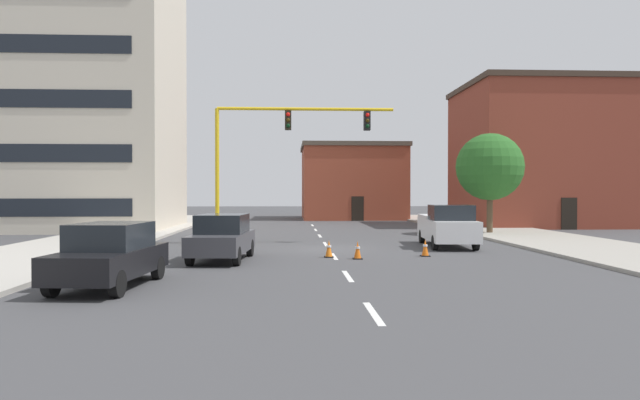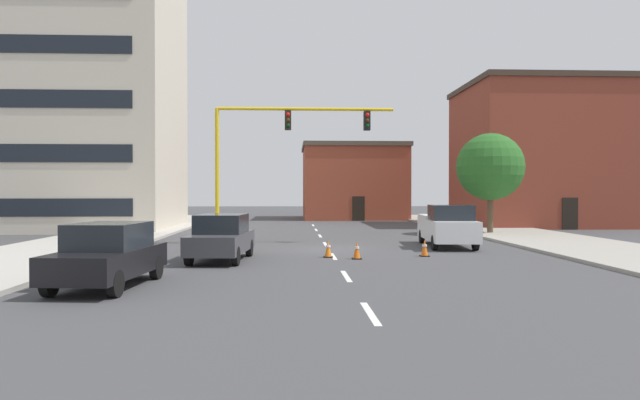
% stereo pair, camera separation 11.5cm
% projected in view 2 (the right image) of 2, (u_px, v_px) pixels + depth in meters
% --- Properties ---
extents(ground_plane, '(160.00, 160.00, 0.00)m').
position_uv_depth(ground_plane, '(329.00, 249.00, 26.41)').
color(ground_plane, '#424244').
extents(sidewalk_left, '(6.00, 56.00, 0.14)m').
position_uv_depth(sidewalk_left, '(116.00, 235.00, 33.83)').
color(sidewalk_left, '#B2ADA3').
rests_on(sidewalk_left, ground_plane).
extents(sidewalk_right, '(6.00, 56.00, 0.14)m').
position_uv_depth(sidewalk_right, '(517.00, 234.00, 34.98)').
color(sidewalk_right, '#9E998E').
rests_on(sidewalk_right, ground_plane).
extents(lane_stripe_seg_0, '(0.16, 2.40, 0.01)m').
position_uv_depth(lane_stripe_seg_0, '(370.00, 313.00, 12.43)').
color(lane_stripe_seg_0, silver).
rests_on(lane_stripe_seg_0, ground_plane).
extents(lane_stripe_seg_1, '(0.16, 2.40, 0.01)m').
position_uv_depth(lane_stripe_seg_1, '(346.00, 276.00, 17.92)').
color(lane_stripe_seg_1, silver).
rests_on(lane_stripe_seg_1, ground_plane).
extents(lane_stripe_seg_2, '(0.16, 2.40, 0.01)m').
position_uv_depth(lane_stripe_seg_2, '(333.00, 256.00, 23.42)').
color(lane_stripe_seg_2, silver).
rests_on(lane_stripe_seg_2, ground_plane).
extents(lane_stripe_seg_3, '(0.16, 2.40, 0.01)m').
position_uv_depth(lane_stripe_seg_3, '(325.00, 244.00, 28.91)').
color(lane_stripe_seg_3, silver).
rests_on(lane_stripe_seg_3, ground_plane).
extents(lane_stripe_seg_4, '(0.16, 2.40, 0.01)m').
position_uv_depth(lane_stripe_seg_4, '(320.00, 236.00, 34.40)').
color(lane_stripe_seg_4, silver).
rests_on(lane_stripe_seg_4, ground_plane).
extents(lane_stripe_seg_5, '(0.16, 2.40, 0.01)m').
position_uv_depth(lane_stripe_seg_5, '(316.00, 230.00, 39.90)').
color(lane_stripe_seg_5, silver).
rests_on(lane_stripe_seg_5, ground_plane).
extents(lane_stripe_seg_6, '(0.16, 2.40, 0.01)m').
position_uv_depth(lane_stripe_seg_6, '(313.00, 225.00, 45.39)').
color(lane_stripe_seg_6, silver).
rests_on(lane_stripe_seg_6, ground_plane).
extents(building_tall_left, '(15.44, 11.53, 23.31)m').
position_uv_depth(building_tall_left, '(64.00, 62.00, 40.74)').
color(building_tall_left, beige).
rests_on(building_tall_left, ground_plane).
extents(building_brick_center, '(9.85, 9.96, 7.15)m').
position_uv_depth(building_brick_center, '(353.00, 182.00, 57.13)').
color(building_brick_center, brown).
rests_on(building_brick_center, ground_plane).
extents(building_row_right, '(11.48, 10.62, 10.88)m').
position_uv_depth(building_row_right, '(538.00, 155.00, 45.12)').
color(building_row_right, brown).
rests_on(building_row_right, ground_plane).
extents(traffic_signal_gantry, '(9.74, 1.20, 6.83)m').
position_uv_depth(traffic_signal_gantry, '(243.00, 198.00, 29.26)').
color(traffic_signal_gantry, yellow).
rests_on(traffic_signal_gantry, ground_plane).
extents(tree_right_mid, '(4.06, 4.06, 6.14)m').
position_uv_depth(tree_right_mid, '(490.00, 167.00, 35.35)').
color(tree_right_mid, brown).
rests_on(tree_right_mid, ground_plane).
extents(pickup_truck_white, '(2.37, 5.53, 1.99)m').
position_uv_depth(pickup_truck_white, '(447.00, 226.00, 27.60)').
color(pickup_truck_white, white).
rests_on(pickup_truck_white, ground_plane).
extents(sedan_black_near_left, '(2.28, 4.66, 1.74)m').
position_uv_depth(sedan_black_near_left, '(108.00, 254.00, 15.87)').
color(sedan_black_near_left, black).
rests_on(sedan_black_near_left, ground_plane).
extents(sedan_dark_gray_mid_left, '(2.22, 4.64, 1.74)m').
position_uv_depth(sedan_dark_gray_mid_left, '(221.00, 237.00, 22.01)').
color(sedan_dark_gray_mid_left, '#3D3D42').
rests_on(sedan_dark_gray_mid_left, ground_plane).
extents(traffic_cone_roadside_a, '(0.36, 0.36, 0.68)m').
position_uv_depth(traffic_cone_roadside_a, '(425.00, 248.00, 23.44)').
color(traffic_cone_roadside_a, black).
rests_on(traffic_cone_roadside_a, ground_plane).
extents(traffic_cone_roadside_b, '(0.36, 0.36, 0.69)m').
position_uv_depth(traffic_cone_roadside_b, '(328.00, 249.00, 23.07)').
color(traffic_cone_roadside_b, black).
rests_on(traffic_cone_roadside_b, ground_plane).
extents(traffic_cone_roadside_c, '(0.36, 0.36, 0.69)m').
position_uv_depth(traffic_cone_roadside_c, '(357.00, 250.00, 22.48)').
color(traffic_cone_roadside_c, black).
rests_on(traffic_cone_roadside_c, ground_plane).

